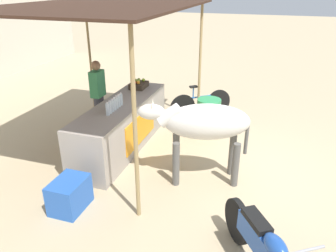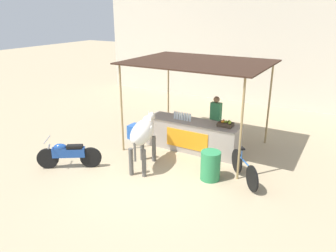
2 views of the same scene
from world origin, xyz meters
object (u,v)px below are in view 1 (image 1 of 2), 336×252
(motorcycle_parked, at_px, (263,248))
(bicycle_leaning, at_px, (201,104))
(stall_counter, at_px, (122,126))
(water_barrel, at_px, (208,116))
(fruit_crate, at_px, (139,85))
(cooler_box, at_px, (70,195))
(vendor_behind_counter, at_px, (99,98))
(cow, at_px, (203,124))

(motorcycle_parked, height_order, bicycle_leaning, motorcycle_parked)
(stall_counter, height_order, water_barrel, stall_counter)
(fruit_crate, xyz_separation_m, cooler_box, (-3.11, -0.15, -0.79))
(vendor_behind_counter, bearing_deg, cooler_box, -161.35)
(vendor_behind_counter, height_order, bicycle_leaning, vendor_behind_counter)
(vendor_behind_counter, relative_size, cooler_box, 2.75)
(stall_counter, relative_size, water_barrel, 3.81)
(fruit_crate, distance_m, motorcycle_parked, 4.64)
(stall_counter, relative_size, bicycle_leaning, 2.33)
(water_barrel, bearing_deg, fruit_crate, 97.52)
(vendor_behind_counter, xyz_separation_m, motorcycle_parked, (-2.93, -3.66, -0.42))
(motorcycle_parked, relative_size, bicycle_leaning, 1.20)
(vendor_behind_counter, bearing_deg, fruit_crate, -49.48)
(fruit_crate, distance_m, water_barrel, 1.71)
(fruit_crate, bearing_deg, stall_counter, -176.95)
(stall_counter, height_order, bicycle_leaning, stall_counter)
(water_barrel, bearing_deg, stall_counter, 129.75)
(cow, bearing_deg, bicycle_leaning, 12.92)
(water_barrel, bearing_deg, bicycle_leaning, 24.27)
(water_barrel, relative_size, motorcycle_parked, 0.51)
(cooler_box, relative_size, bicycle_leaning, 0.47)
(stall_counter, height_order, cow, cow)
(cow, relative_size, motorcycle_parked, 1.19)
(vendor_behind_counter, xyz_separation_m, cooler_box, (-2.52, -0.85, -0.61))
(cow, distance_m, bicycle_leaning, 2.87)
(stall_counter, relative_size, fruit_crate, 6.82)
(stall_counter, height_order, fruit_crate, fruit_crate)
(cooler_box, bearing_deg, fruit_crate, 2.82)
(vendor_behind_counter, xyz_separation_m, cow, (-1.12, -2.53, 0.18))
(cow, distance_m, motorcycle_parked, 2.21)
(stall_counter, relative_size, motorcycle_parked, 1.94)
(cooler_box, xyz_separation_m, water_barrel, (3.32, -1.42, 0.15))
(motorcycle_parked, bearing_deg, cow, 31.86)
(water_barrel, bearing_deg, motorcycle_parked, -159.59)
(stall_counter, xyz_separation_m, water_barrel, (1.26, -1.52, -0.09))
(fruit_crate, xyz_separation_m, water_barrel, (0.21, -1.57, -0.64))
(motorcycle_parked, bearing_deg, cooler_box, 81.72)
(cooler_box, distance_m, motorcycle_parked, 2.84)
(cooler_box, bearing_deg, motorcycle_parked, -98.28)
(bicycle_leaning, bearing_deg, motorcycle_parked, -158.90)
(cow, xyz_separation_m, bicycle_leaning, (2.72, 0.62, -0.69))
(cooler_box, height_order, bicycle_leaning, bicycle_leaning)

